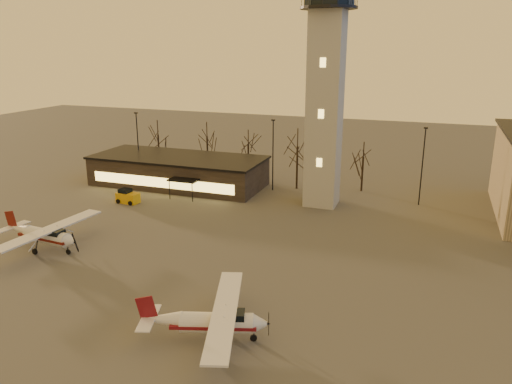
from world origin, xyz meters
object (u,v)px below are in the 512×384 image
cessna_front (219,326)px  service_cart (128,197)px  control_tower (326,76)px  terminal (178,171)px  cessna_rear (49,239)px

cessna_front → service_cart: cessna_front is taller
control_tower → cessna_front: (0.33, -33.30, -15.17)m
terminal → cessna_front: terminal is taller
terminal → cessna_rear: 26.44m
cessna_front → service_cart: size_ratio=4.00×
terminal → cessna_rear: (-0.41, -26.42, -0.96)m
terminal → service_cart: (-2.10, -10.15, -1.45)m
service_cart → control_tower: bearing=23.3°
control_tower → terminal: bearing=174.9°
cessna_front → control_tower: bearing=72.8°
terminal → cessna_rear: terminal is taller
control_tower → service_cart: (-24.09, -8.16, -15.62)m
cessna_rear → control_tower: bearing=52.8°
cessna_rear → service_cart: 16.36m
cessna_front → service_cart: bearing=116.4°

